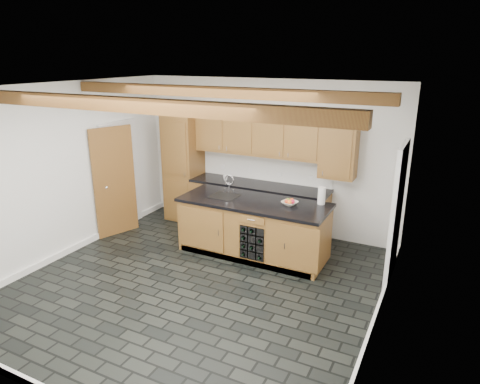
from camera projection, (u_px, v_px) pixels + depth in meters
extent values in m
plane|color=black|center=(197.00, 284.00, 6.24)|extent=(5.00, 5.00, 0.00)
plane|color=white|center=(267.00, 156.00, 7.94)|extent=(5.00, 0.00, 5.00)
plane|color=white|center=(63.00, 171.00, 6.88)|extent=(0.00, 5.00, 5.00)
plane|color=white|center=(385.00, 224.00, 4.74)|extent=(0.00, 5.00, 5.00)
plane|color=white|center=(190.00, 87.00, 5.38)|extent=(5.00, 5.00, 0.00)
cube|color=brown|center=(127.00, 105.00, 4.39)|extent=(4.90, 0.15, 0.15)
cube|color=brown|center=(214.00, 92.00, 5.92)|extent=(4.90, 0.15, 0.15)
cube|color=white|center=(73.00, 248.00, 7.28)|extent=(0.04, 5.00, 0.10)
cube|color=white|center=(371.00, 327.00, 5.16)|extent=(0.04, 5.00, 0.10)
cube|color=white|center=(121.00, 175.00, 8.09)|extent=(0.06, 0.94, 2.04)
cube|color=olive|center=(115.00, 182.00, 7.73)|extent=(0.31, 0.77, 2.00)
cube|color=white|center=(397.00, 213.00, 6.14)|extent=(0.06, 0.98, 2.04)
cube|color=black|center=(398.00, 215.00, 6.14)|extent=(0.02, 0.86, 1.96)
cube|color=olive|center=(184.00, 168.00, 8.49)|extent=(0.65, 0.60, 2.10)
cube|color=olive|center=(258.00, 209.00, 7.98)|extent=(2.60, 0.60, 0.88)
cube|color=black|center=(258.00, 185.00, 7.84)|extent=(2.64, 0.62, 0.05)
cube|color=white|center=(265.00, 167.00, 8.00)|extent=(2.60, 0.02, 0.52)
cube|color=olive|center=(257.00, 134.00, 7.71)|extent=(2.40, 0.35, 0.75)
cube|color=olive|center=(339.00, 149.00, 7.11)|extent=(0.60, 0.35, 1.00)
cube|color=olive|center=(254.00, 229.00, 7.08)|extent=(2.40, 0.90, 0.88)
cube|color=black|center=(254.00, 202.00, 6.94)|extent=(2.46, 0.96, 0.05)
cube|color=olive|center=(202.00, 229.00, 6.98)|extent=(0.80, 0.02, 0.70)
cube|color=olive|center=(299.00, 249.00, 6.27)|extent=(0.60, 0.02, 0.70)
cube|color=black|center=(256.00, 240.00, 6.75)|extent=(0.42, 0.30, 0.56)
cylinder|color=black|center=(255.00, 245.00, 6.74)|extent=(0.07, 0.26, 0.07)
cylinder|color=black|center=(247.00, 235.00, 6.76)|extent=(0.07, 0.26, 0.07)
cylinder|color=black|center=(247.00, 227.00, 6.71)|extent=(0.07, 0.26, 0.07)
cylinder|color=black|center=(247.00, 243.00, 6.80)|extent=(0.07, 0.26, 0.07)
cylinder|color=black|center=(262.00, 255.00, 6.72)|extent=(0.07, 0.26, 0.07)
cylinder|color=black|center=(255.00, 229.00, 6.65)|extent=(0.07, 0.26, 0.07)
cylinder|color=black|center=(246.00, 251.00, 6.84)|extent=(0.07, 0.26, 0.07)
cylinder|color=black|center=(263.00, 239.00, 6.64)|extent=(0.07, 0.26, 0.07)
cube|color=black|center=(224.00, 196.00, 7.17)|extent=(0.45, 0.40, 0.02)
cylinder|color=silver|center=(229.00, 188.00, 7.29)|extent=(0.02, 0.02, 0.20)
torus|color=silver|center=(229.00, 180.00, 7.24)|extent=(0.18, 0.02, 0.18)
cylinder|color=silver|center=(225.00, 190.00, 7.34)|extent=(0.02, 0.02, 0.08)
cylinder|color=silver|center=(233.00, 192.00, 7.27)|extent=(0.02, 0.02, 0.08)
cube|color=black|center=(290.00, 201.00, 6.86)|extent=(0.20, 0.12, 0.04)
cylinder|color=black|center=(290.00, 199.00, 6.85)|extent=(0.13, 0.13, 0.02)
imported|color=beige|center=(290.00, 203.00, 6.74)|extent=(0.30, 0.30, 0.06)
sphere|color=#BC1936|center=(293.00, 202.00, 6.71)|extent=(0.07, 0.07, 0.07)
sphere|color=#E35214|center=(292.00, 200.00, 6.76)|extent=(0.07, 0.07, 0.07)
sphere|color=olive|center=(288.00, 200.00, 6.77)|extent=(0.07, 0.07, 0.07)
sphere|color=#C9431E|center=(287.00, 201.00, 6.72)|extent=(0.07, 0.07, 0.07)
sphere|color=orange|center=(289.00, 202.00, 6.68)|extent=(0.07, 0.07, 0.07)
cylinder|color=white|center=(322.00, 196.00, 6.75)|extent=(0.12, 0.12, 0.28)
imported|color=white|center=(225.00, 178.00, 8.09)|extent=(0.12, 0.12, 0.09)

